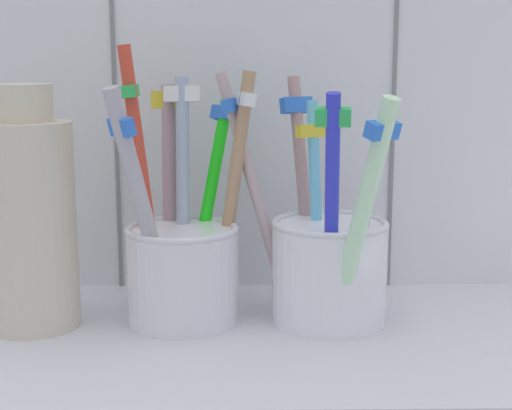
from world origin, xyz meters
TOP-DOWN VIEW (x-y plane):
  - counter_slab at (0.00, 0.00)cm, footprint 64.00×22.00cm
  - tile_wall_back at (0.00, 12.00)cm, footprint 64.00×2.20cm
  - toothbrush_cup_left at (-5.10, 2.95)cm, footprint 9.67×11.10cm
  - toothbrush_cup_right at (4.95, 2.60)cm, footprint 11.85×12.60cm
  - ceramic_vase at (-15.08, 1.93)cm, footprint 6.12×6.12cm

SIDE VIEW (x-z plane):
  - counter_slab at x=0.00cm, z-range 0.00..2.00cm
  - toothbrush_cup_right at x=4.95cm, z-range -2.05..15.00cm
  - toothbrush_cup_left at x=-5.10cm, z-range -2.80..16.03cm
  - ceramic_vase at x=-15.08cm, z-range 1.31..17.61cm
  - tile_wall_back at x=0.00cm, z-range 0.00..45.00cm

